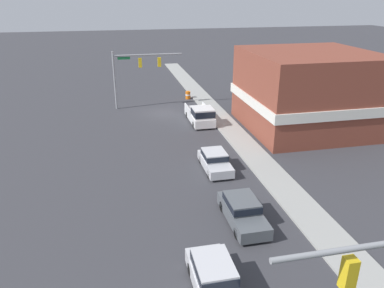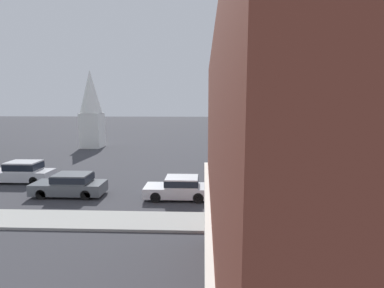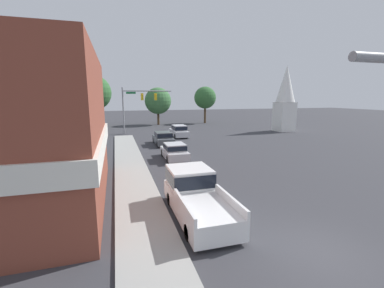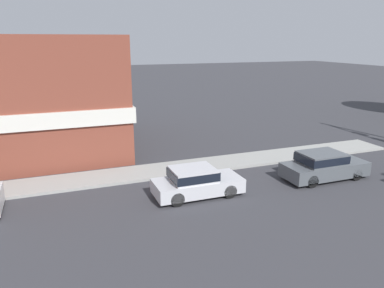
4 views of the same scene
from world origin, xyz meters
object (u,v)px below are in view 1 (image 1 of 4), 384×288
(pickup_truck_parked, at_px, (201,115))
(car_lead, at_px, (215,160))
(construction_barrel, at_px, (188,95))
(car_second_ahead, at_px, (243,210))
(car_oncoming, at_px, (215,278))

(pickup_truck_parked, bearing_deg, car_lead, 82.38)
(pickup_truck_parked, bearing_deg, construction_barrel, -93.86)
(car_second_ahead, bearing_deg, car_oncoming, 58.83)
(car_lead, distance_m, pickup_truck_parked, 10.78)
(car_oncoming, bearing_deg, car_lead, 74.51)
(pickup_truck_parked, distance_m, construction_barrel, 9.81)
(car_second_ahead, bearing_deg, car_lead, -92.36)
(pickup_truck_parked, bearing_deg, car_second_ahead, 84.49)
(construction_barrel, bearing_deg, car_lead, 84.17)
(car_oncoming, bearing_deg, construction_barrel, 80.45)
(car_oncoming, distance_m, pickup_truck_parked, 23.63)
(car_oncoming, bearing_deg, car_second_ahead, 58.83)
(car_oncoming, bearing_deg, pickup_truck_parked, 78.09)
(car_lead, bearing_deg, pickup_truck_parked, -97.62)
(car_lead, bearing_deg, car_second_ahead, 87.64)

